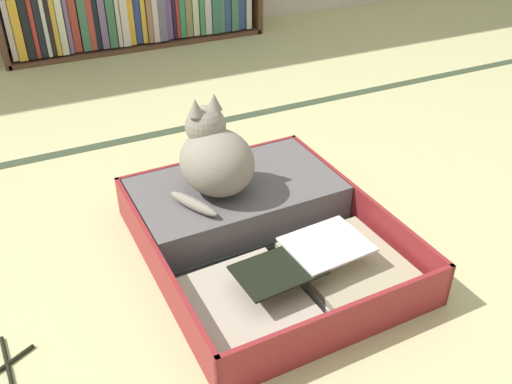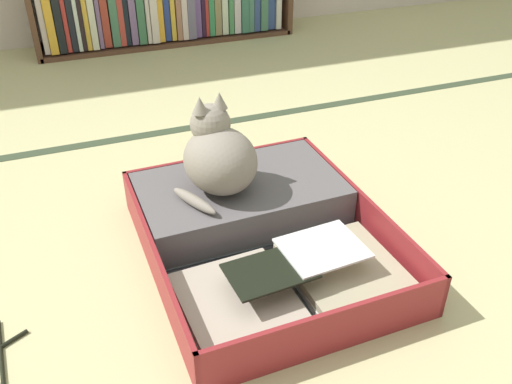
# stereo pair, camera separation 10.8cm
# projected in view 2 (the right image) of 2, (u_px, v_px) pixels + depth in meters

# --- Properties ---
(ground_plane) EXTENTS (10.00, 10.00, 0.00)m
(ground_plane) POSITION_uv_depth(u_px,v_px,m) (284.00, 319.00, 1.36)
(ground_plane) COLOR #C5C089
(tatami_border) EXTENTS (4.80, 0.05, 0.00)m
(tatami_border) POSITION_uv_depth(u_px,v_px,m) (176.00, 130.00, 2.22)
(tatami_border) COLOR #374530
(tatami_border) RESTS_ON ground_plane
(open_suitcase) EXTENTS (0.64, 0.78, 0.13)m
(open_suitcase) POSITION_uv_depth(u_px,v_px,m) (255.00, 224.00, 1.60)
(open_suitcase) COLOR maroon
(open_suitcase) RESTS_ON ground_plane
(black_cat) EXTENTS (0.27, 0.28, 0.28)m
(black_cat) POSITION_uv_depth(u_px,v_px,m) (218.00, 156.00, 1.57)
(black_cat) COLOR gray
(black_cat) RESTS_ON open_suitcase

